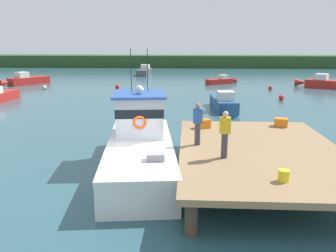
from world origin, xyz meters
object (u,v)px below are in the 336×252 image
at_px(main_fishing_boat, 140,143).
at_px(crate_stack_near_edge, 281,122).
at_px(crate_single_far, 203,124).
at_px(mooring_buoy_inshore, 45,87).
at_px(mooring_buoy_spare_mooring, 281,97).
at_px(moored_boat_far_left, 325,83).
at_px(moored_boat_off_the_point, 224,103).
at_px(mooring_buoy_outer, 117,87).
at_px(deckhand_by_the_boat, 198,123).
at_px(moored_boat_far_right, 221,81).
at_px(deckhand_further_back, 225,134).
at_px(mooring_buoy_channel_marker, 270,88).
at_px(bait_bucket, 284,176).
at_px(moored_boat_near_channel, 26,80).
at_px(moored_boat_mid_harbor, 145,71).

height_order(main_fishing_boat, crate_stack_near_edge, main_fishing_boat).
height_order(crate_single_far, mooring_buoy_inshore, crate_single_far).
bearing_deg(main_fishing_boat, mooring_buoy_spare_mooring, 59.59).
bearing_deg(moored_boat_far_left, moored_boat_off_the_point, -132.45).
bearing_deg(moored_boat_off_the_point, mooring_buoy_outer, 132.05).
height_order(deckhand_by_the_boat, mooring_buoy_spare_mooring, deckhand_by_the_boat).
distance_m(moored_boat_far_right, mooring_buoy_inshore, 20.94).
height_order(deckhand_further_back, moored_boat_off_the_point, deckhand_further_back).
bearing_deg(deckhand_by_the_boat, moored_boat_far_left, 60.91).
bearing_deg(mooring_buoy_channel_marker, crate_stack_near_edge, -101.81).
xyz_separation_m(deckhand_by_the_boat, mooring_buoy_channel_marker, (8.67, 25.51, -1.84)).
relative_size(main_fishing_boat, bait_bucket, 29.26).
distance_m(crate_stack_near_edge, deckhand_further_back, 5.70).
bearing_deg(crate_single_far, moored_boat_near_channel, 128.53).
bearing_deg(moored_boat_near_channel, crate_stack_near_edge, -46.27).
xyz_separation_m(main_fishing_boat, moored_boat_off_the_point, (4.74, 12.62, -0.49)).
xyz_separation_m(crate_stack_near_edge, moored_boat_far_right, (-0.21, 27.45, -1.01)).
bearing_deg(main_fishing_boat, bait_bucket, -42.09).
bearing_deg(moored_boat_mid_harbor, mooring_buoy_inshore, -115.95).
bearing_deg(mooring_buoy_inshore, bait_bucket, -56.32).
height_order(mooring_buoy_channel_marker, mooring_buoy_inshore, mooring_buoy_inshore).
bearing_deg(mooring_buoy_outer, deckhand_further_back, -71.16).
relative_size(bait_bucket, deckhand_further_back, 0.21).
distance_m(moored_boat_mid_harbor, moored_boat_off_the_point, 30.73).
height_order(crate_single_far, moored_boat_off_the_point, crate_single_far).
xyz_separation_m(moored_boat_far_right, mooring_buoy_inshore, (-19.94, -6.39, -0.16)).
distance_m(bait_bucket, mooring_buoy_spare_mooring, 22.59).
bearing_deg(mooring_buoy_outer, crate_single_far, -69.12).
xyz_separation_m(bait_bucket, mooring_buoy_outer, (-10.58, 28.65, -1.12)).
xyz_separation_m(crate_single_far, deckhand_by_the_boat, (-0.33, -2.72, 0.66)).
height_order(moored_boat_near_channel, moored_boat_off_the_point, moored_boat_near_channel).
distance_m(deckhand_further_back, mooring_buoy_inshore, 30.95).
distance_m(main_fishing_boat, moored_boat_off_the_point, 13.49).
bearing_deg(moored_boat_mid_harbor, deckhand_further_back, -79.52).
distance_m(crate_single_far, mooring_buoy_outer, 24.03).
relative_size(crate_single_far, moored_boat_far_left, 0.10).
relative_size(moored_boat_off_the_point, mooring_buoy_spare_mooring, 12.15).
bearing_deg(deckhand_by_the_boat, crate_single_far, 82.99).
bearing_deg(deckhand_further_back, mooring_buoy_inshore, 123.44).
bearing_deg(moored_boat_off_the_point, crate_single_far, -101.10).
relative_size(crate_stack_near_edge, moored_boat_far_right, 0.14).
bearing_deg(mooring_buoy_spare_mooring, moored_boat_far_left, 51.30).
xyz_separation_m(deckhand_further_back, mooring_buoy_spare_mooring, (7.14, 19.86, -1.81)).
distance_m(deckhand_further_back, moored_boat_mid_harbor, 44.80).
xyz_separation_m(bait_bucket, mooring_buoy_spare_mooring, (5.65, 21.85, -1.12)).
height_order(moored_boat_far_left, moored_boat_far_right, moored_boat_far_left).
distance_m(moored_boat_far_left, moored_boat_off_the_point, 18.93).
bearing_deg(bait_bucket, mooring_buoy_inshore, 123.68).
bearing_deg(main_fishing_boat, moored_boat_far_left, 56.61).
bearing_deg(moored_boat_far_left, mooring_buoy_inshore, -174.46).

